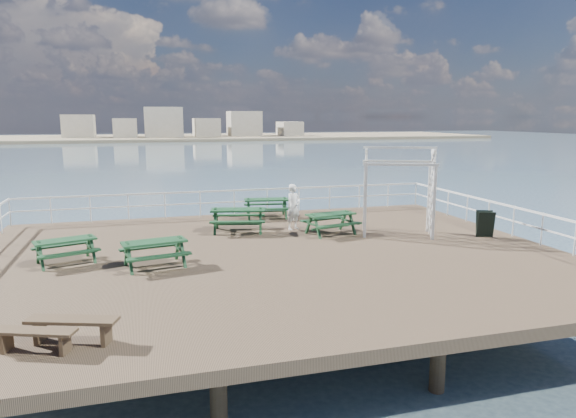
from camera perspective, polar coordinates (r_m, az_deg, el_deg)
The scene contains 13 objects.
ground at distance 16.08m, azimuth -1.74°, elevation -5.51°, with size 18.00×14.00×0.30m, color brown.
sea_backdrop at distance 150.05m, azimuth -9.62°, elevation 8.26°, with size 300.00×300.00×9.20m.
railing at distance 18.27m, azimuth -3.93°, elevation -0.32°, with size 17.77×13.76×1.10m.
picnic_table_a at distance 16.24m, azimuth -23.50°, elevation -3.77°, with size 2.01×1.81×0.81m.
picnic_table_b at distance 21.70m, azimuth -2.39°, elevation 0.57°, with size 2.04×1.74×0.90m.
picnic_table_c at distance 19.06m, azimuth -5.57°, elevation -0.69°, with size 2.29×1.99×0.97m.
picnic_table_d at distance 15.03m, azimuth -14.62°, elevation -4.20°, with size 2.00×1.74×0.86m.
picnic_table_e at distance 18.65m, azimuth 4.77°, elevation -1.12°, with size 2.04×1.77×0.87m.
flat_bench_near at distance 10.56m, azimuth -26.29°, elevation -12.49°, with size 1.51×0.85×0.43m.
flat_bench_far at distance 10.65m, azimuth -22.83°, elevation -11.75°, with size 1.74×0.93×0.49m.
trellis_arbor at distance 18.79m, azimuth 12.14°, elevation 1.42°, with size 2.88×2.26×3.17m.
sandwich_board at distance 19.43m, azimuth 21.05°, elevation -1.59°, with size 0.70×0.61×0.95m.
person at distance 19.30m, azimuth 0.62°, elevation 0.24°, with size 0.63×0.41×1.73m, color white.
Camera 1 is at (-3.73, -15.02, 4.20)m, focal length 32.00 mm.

